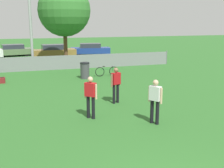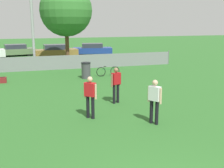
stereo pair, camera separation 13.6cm
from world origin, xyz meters
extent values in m
cube|color=gray|center=(0.00, 18.00, 0.55)|extent=(18.78, 0.03, 1.10)
cylinder|color=slate|center=(9.39, 18.00, 0.61)|extent=(0.07, 0.07, 1.21)
cylinder|color=#9E9EA3|center=(-1.96, 18.84, 4.76)|extent=(0.20, 0.20, 9.52)
cylinder|color=brown|center=(0.76, 19.54, 1.49)|extent=(0.32, 0.32, 2.99)
sphere|color=#33702D|center=(0.76, 19.54, 4.58)|extent=(4.24, 4.24, 4.24)
cylinder|color=black|center=(-0.43, 6.33, 0.45)|extent=(0.13, 0.13, 0.90)
cylinder|color=black|center=(-0.27, 6.16, 0.45)|extent=(0.13, 0.13, 0.90)
cube|color=red|center=(-0.35, 6.24, 1.16)|extent=(0.45, 0.46, 0.53)
sphere|color=#D8AD8C|center=(-0.35, 6.24, 1.56)|extent=(0.21, 0.21, 0.21)
cylinder|color=#D8AD8C|center=(-0.52, 6.42, 1.11)|extent=(0.08, 0.08, 0.58)
cylinder|color=#D8AD8C|center=(-0.17, 6.06, 1.11)|extent=(0.08, 0.08, 0.58)
cylinder|color=black|center=(1.15, 7.88, 0.45)|extent=(0.13, 0.13, 0.90)
cylinder|color=black|center=(1.36, 7.97, 0.45)|extent=(0.13, 0.13, 0.90)
cube|color=#B21419|center=(1.25, 7.92, 1.16)|extent=(0.47, 0.37, 0.53)
sphere|color=#8C664C|center=(1.25, 7.92, 1.56)|extent=(0.21, 0.21, 0.21)
cylinder|color=#8C664C|center=(1.02, 7.82, 1.11)|extent=(0.08, 0.08, 0.58)
cylinder|color=#8C664C|center=(1.48, 8.03, 1.11)|extent=(0.08, 0.08, 0.58)
cylinder|color=black|center=(1.70, 5.05, 0.45)|extent=(0.13, 0.13, 0.90)
cylinder|color=black|center=(1.82, 4.85, 0.45)|extent=(0.13, 0.13, 0.90)
cube|color=silver|center=(1.76, 4.95, 1.16)|extent=(0.41, 0.47, 0.53)
sphere|color=#D8AD8C|center=(1.76, 4.95, 1.56)|extent=(0.21, 0.21, 0.21)
cylinder|color=#D8AD8C|center=(1.62, 5.16, 1.11)|extent=(0.08, 0.08, 0.58)
cylinder|color=#D8AD8C|center=(1.89, 4.74, 1.11)|extent=(0.08, 0.08, 0.58)
torus|color=black|center=(2.26, 14.32, 0.32)|extent=(0.65, 0.06, 0.65)
torus|color=black|center=(3.26, 14.30, 0.32)|extent=(0.65, 0.06, 0.65)
cylinder|color=#267238|center=(2.76, 14.31, 0.49)|extent=(0.92, 0.05, 0.04)
cylinder|color=#267238|center=(2.54, 14.31, 0.49)|extent=(0.03, 0.03, 0.33)
cylinder|color=#267238|center=(3.18, 14.30, 0.49)|extent=(0.03, 0.03, 0.30)
cube|color=black|center=(2.54, 14.31, 0.68)|extent=(0.16, 0.06, 0.04)
cylinder|color=black|center=(3.18, 14.30, 0.64)|extent=(0.03, 0.44, 0.03)
cylinder|color=#3F3F44|center=(1.14, 13.96, 0.50)|extent=(0.59, 0.59, 0.99)
cylinder|color=black|center=(1.14, 13.96, 1.03)|extent=(0.62, 0.62, 0.08)
cube|color=maroon|center=(-4.21, 14.18, 0.17)|extent=(0.74, 0.41, 0.33)
cube|color=black|center=(-4.21, 14.18, 0.35)|extent=(0.63, 0.04, 0.02)
cylinder|color=black|center=(-2.46, 29.26, 0.31)|extent=(0.63, 0.27, 0.61)
cylinder|color=black|center=(-2.22, 27.74, 0.31)|extent=(0.63, 0.27, 0.61)
cylinder|color=black|center=(-5.01, 28.85, 0.31)|extent=(0.63, 0.27, 0.61)
cylinder|color=black|center=(-4.77, 27.33, 0.31)|extent=(0.63, 0.27, 0.61)
cube|color=#59724C|center=(-3.61, 28.29, 0.50)|extent=(4.40, 2.41, 0.60)
cube|color=#2D333D|center=(-3.61, 28.29, 1.03)|extent=(2.39, 1.88, 0.45)
cylinder|color=black|center=(1.72, 26.10, 0.34)|extent=(0.69, 0.21, 0.68)
cylinder|color=black|center=(1.79, 24.67, 0.34)|extent=(0.69, 0.21, 0.68)
cylinder|color=black|center=(-1.02, 25.95, 0.34)|extent=(0.69, 0.21, 0.68)
cylinder|color=black|center=(-0.95, 24.53, 0.34)|extent=(0.69, 0.21, 0.68)
cube|color=olive|center=(0.39, 25.31, 0.55)|extent=(4.51, 1.88, 0.66)
cube|color=#2D333D|center=(0.39, 25.31, 1.13)|extent=(2.38, 1.57, 0.50)
cylinder|color=black|center=(6.01, 27.08, 0.32)|extent=(0.66, 0.29, 0.63)
cylinder|color=black|center=(5.75, 25.66, 0.32)|extent=(0.66, 0.29, 0.63)
cylinder|color=black|center=(3.37, 27.57, 0.32)|extent=(0.66, 0.29, 0.63)
cylinder|color=black|center=(3.11, 26.14, 0.32)|extent=(0.66, 0.29, 0.63)
cube|color=navy|center=(4.56, 26.61, 0.52)|extent=(4.56, 2.42, 0.62)
cube|color=#2D333D|center=(4.56, 26.61, 1.06)|extent=(2.48, 1.85, 0.47)
camera|label=1|loc=(-2.77, -3.95, 3.73)|focal=45.00mm
camera|label=2|loc=(-2.64, -3.99, 3.73)|focal=45.00mm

